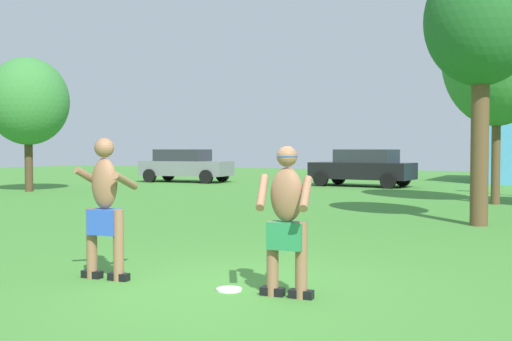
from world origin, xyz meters
TOP-DOWN VIEW (x-y plane):
  - ground_plane at (0.00, 0.00)m, footprint 80.00×80.00m
  - player_near at (-1.62, -0.21)m, footprint 0.67×0.62m
  - player_in_green at (0.71, -0.03)m, footprint 0.73×0.56m
  - frisbee at (0.02, -0.05)m, footprint 0.29×0.29m
  - car_gray_near_post at (-12.99, 18.67)m, footprint 4.46×2.37m
  - car_black_mid_lot at (-4.30, 19.23)m, footprint 4.45×2.36m
  - tree_left_field at (1.79, 7.34)m, footprint 2.31×2.31m
  - tree_right_field at (1.60, 12.74)m, footprint 3.09×3.09m
  - tree_near_building at (-14.54, 10.46)m, footprint 3.01×3.01m

SIDE VIEW (x-z plane):
  - ground_plane at x=0.00m, z-range 0.00..0.00m
  - frisbee at x=0.02m, z-range 0.00..0.03m
  - car_gray_near_post at x=-12.99m, z-range 0.03..1.61m
  - car_black_mid_lot at x=-4.30m, z-range 0.03..1.61m
  - player_in_green at x=0.71m, z-range 0.07..1.70m
  - player_near at x=-1.62m, z-range 0.05..1.77m
  - tree_near_building at x=-14.54m, z-range 0.86..5.88m
  - tree_left_field at x=1.79m, z-range 1.37..6.96m
  - tree_right_field at x=1.60m, z-range 1.11..7.38m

